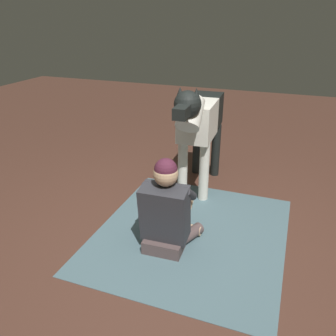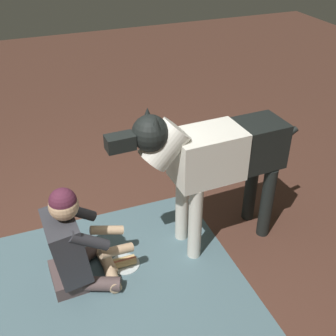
{
  "view_description": "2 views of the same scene",
  "coord_description": "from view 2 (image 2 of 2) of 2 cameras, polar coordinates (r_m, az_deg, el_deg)",
  "views": [
    {
      "loc": [
        2.44,
        0.93,
        1.94
      ],
      "look_at": [
        -0.35,
        -0.12,
        0.59
      ],
      "focal_mm": 37.05,
      "sensor_mm": 36.0,
      "label": 1
    },
    {
      "loc": [
        0.22,
        2.42,
        2.52
      ],
      "look_at": [
        -0.8,
        -0.19,
        0.71
      ],
      "focal_mm": 45.42,
      "sensor_mm": 36.0,
      "label": 2
    }
  ],
  "objects": [
    {
      "name": "hot_dog_on_plate",
      "position": [
        3.53,
        -5.84,
        -12.49
      ],
      "size": [
        0.24,
        0.24,
        0.06
      ],
      "color": "silver",
      "rests_on": "ground"
    },
    {
      "name": "ground_plane",
      "position": [
        3.5,
        -11.42,
        -14.09
      ],
      "size": [
        13.95,
        13.95,
        0.0
      ],
      "primitive_type": "plane",
      "color": "#503126"
    },
    {
      "name": "area_rug",
      "position": [
        3.41,
        -7.09,
        -15.16
      ],
      "size": [
        1.92,
        1.73,
        0.01
      ],
      "primitive_type": "cube",
      "color": "slate",
      "rests_on": "ground"
    },
    {
      "name": "large_dog",
      "position": [
        3.27,
        6.25,
        1.44
      ],
      "size": [
        1.6,
        0.38,
        1.31
      ],
      "color": "white",
      "rests_on": "ground"
    },
    {
      "name": "person_sitting_on_floor",
      "position": [
        3.25,
        -12.55,
        -10.07
      ],
      "size": [
        0.63,
        0.58,
        0.86
      ],
      "color": "#554443",
      "rests_on": "ground"
    }
  ]
}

